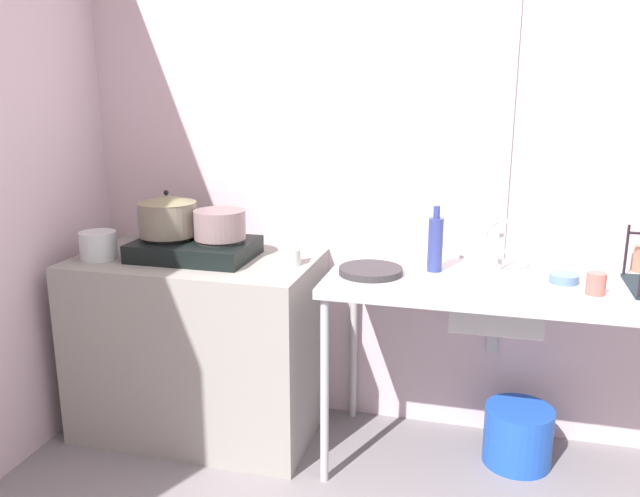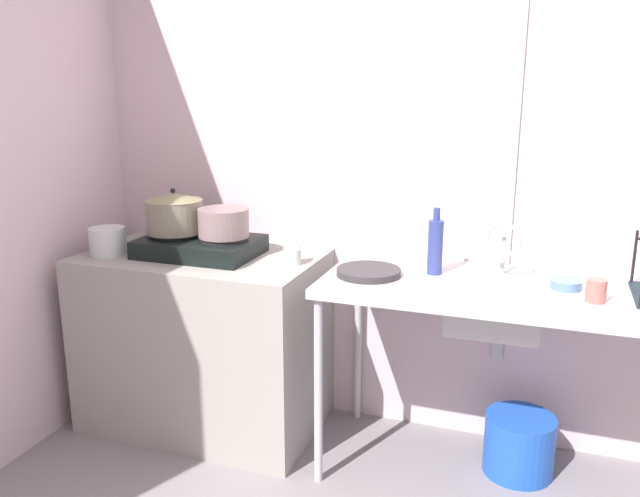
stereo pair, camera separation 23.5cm
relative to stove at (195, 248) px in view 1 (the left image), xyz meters
name	(u,v)px [view 1 (the left image)]	position (x,y,z in m)	size (l,w,h in m)	color
wall_back	(540,151)	(1.53, 0.38, 0.45)	(5.19, 0.10, 2.76)	beige
wall_metal_strip	(508,120)	(1.38, 0.32, 0.59)	(0.05, 0.01, 2.21)	#ACAFB1
counter_concrete	(199,344)	(0.00, 0.00, -0.49)	(1.14, 0.67, 0.88)	gray
counter_sink	(522,295)	(1.48, 0.00, -0.11)	(1.63, 0.67, 0.88)	#ACAFB1
stove	(195,248)	(0.00, 0.00, 0.00)	(0.55, 0.38, 0.10)	black
pot_on_left_burner	(167,215)	(-0.13, 0.00, 0.15)	(0.28, 0.28, 0.22)	slate
pot_on_right_burner	(220,224)	(0.13, 0.00, 0.12)	(0.24, 0.24, 0.13)	slate
pot_beside_stove	(98,245)	(-0.42, -0.14, 0.02)	(0.17, 0.17, 0.13)	silver
percolator	(292,249)	(0.48, 0.00, 0.03)	(0.08, 0.08, 0.15)	#BAC8BE
sink_basin	(497,302)	(1.38, -0.04, -0.13)	(0.36, 0.35, 0.17)	#ACAFB1
faucet	(502,239)	(1.39, 0.10, 0.11)	(0.15, 0.09, 0.24)	#ACAFB1
frying_pan	(371,271)	(0.85, -0.05, -0.03)	(0.28, 0.28, 0.03)	#302C2F
cup_by_rack	(596,284)	(1.75, -0.10, 0.00)	(0.07, 0.07, 0.09)	#B45D53
small_bowl_on_drainboard	(564,278)	(1.64, 0.03, -0.03)	(0.12, 0.12, 0.04)	#5575A2
bottle_by_sink	(435,243)	(1.11, 0.07, 0.08)	(0.07, 0.07, 0.29)	navy
bucket_on_floor	(518,435)	(1.52, 0.07, -0.79)	(0.30, 0.30, 0.27)	blue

